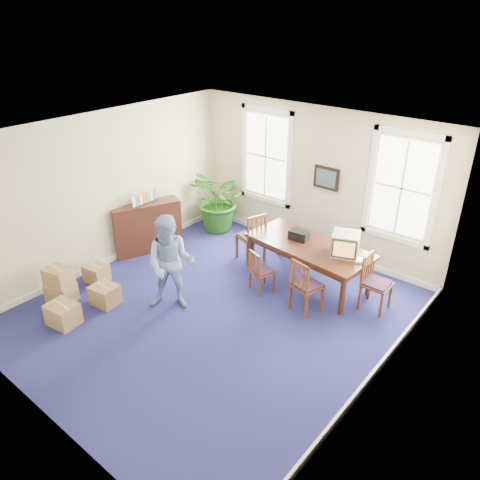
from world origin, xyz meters
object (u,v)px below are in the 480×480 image
Objects in this scene: credenza at (147,226)px; potted_plant at (220,201)px; crt_tv at (345,244)px; cardboard_boxes at (70,285)px; chair_near_left at (262,271)px; man at (171,264)px; conference_table at (308,263)px.

credenza is 0.97× the size of potted_plant.
crt_tv reaches higher than cardboard_boxes.
chair_near_left is 0.58× the size of credenza.
credenza is at bearing -106.83° from potted_plant.
potted_plant is (-1.51, 2.99, -0.13)m from man.
crt_tv is 0.35× the size of credenza.
conference_table is 4.55m from cardboard_boxes.
credenza is (-4.21, -1.20, -0.47)m from crt_tv.
chair_near_left is 3.59m from cardboard_boxes.
man reaches higher than credenza.
chair_near_left is 2.89m from potted_plant.
potted_plant is (-3.66, 0.62, -0.29)m from crt_tv.
cardboard_boxes is (0.50, -2.28, -0.22)m from credenza.
potted_plant reaches higher than cardboard_boxes.
chair_near_left is (-1.23, -0.89, -0.62)m from crt_tv.
conference_table is 3.68m from credenza.
conference_table is at bearing -101.61° from chair_near_left.
potted_plant is at bearing 148.29° from crt_tv.
conference_table is 3.03m from potted_plant.
man reaches higher than conference_table.
crt_tv is 1.64m from chair_near_left.
conference_table is 0.97m from chair_near_left.
credenza reaches higher than chair_near_left.
credenza reaches higher than conference_table.
man is (-2.15, -2.37, -0.15)m from crt_tv.
conference_table is at bearing 48.93° from cardboard_boxes.
man reaches higher than chair_near_left.
cardboard_boxes is (-3.71, -3.49, -0.68)m from crt_tv.
conference_table is 2.80× the size of chair_near_left.
crt_tv is at bearing 12.00° from man.
credenza is at bearing 173.87° from crt_tv.
man is at bearing -6.66° from credenza.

